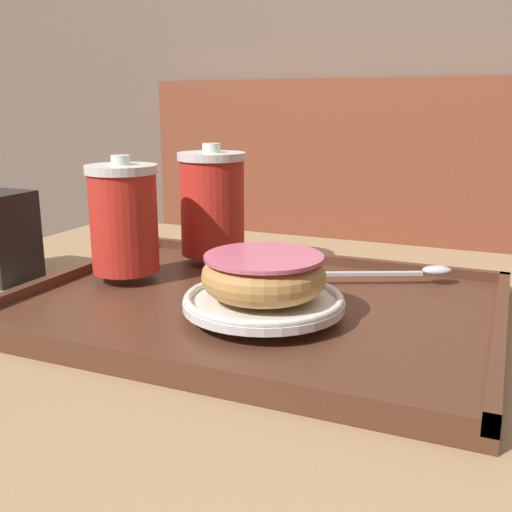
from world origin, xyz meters
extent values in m
cube|color=brown|center=(-0.09, 0.84, 0.23)|extent=(1.15, 0.44, 0.45)
cube|color=brown|center=(-0.09, 1.02, 0.73)|extent=(1.15, 0.08, 0.55)
cube|color=tan|center=(0.00, 0.00, 0.70)|extent=(0.89, 0.84, 0.03)
cube|color=#512D1E|center=(0.04, 0.03, 0.72)|extent=(0.51, 0.39, 0.01)
cube|color=#512D1E|center=(0.04, -0.16, 0.73)|extent=(0.51, 0.01, 0.01)
cube|color=#512D1E|center=(0.04, 0.21, 0.73)|extent=(0.51, 0.01, 0.01)
cube|color=#512D1E|center=(-0.21, 0.03, 0.73)|extent=(0.01, 0.39, 0.01)
cube|color=#512D1E|center=(0.28, 0.03, 0.73)|extent=(0.01, 0.39, 0.01)
cylinder|color=red|center=(-0.14, 0.04, 0.80)|extent=(0.08, 0.08, 0.12)
cylinder|color=white|center=(-0.14, 0.04, 0.86)|extent=(0.09, 0.09, 0.01)
cylinder|color=white|center=(-0.14, 0.04, 0.87)|extent=(0.02, 0.02, 0.01)
cylinder|color=red|center=(-0.08, 0.16, 0.80)|extent=(0.09, 0.09, 0.13)
cylinder|color=white|center=(-0.08, 0.16, 0.87)|extent=(0.09, 0.09, 0.01)
cylinder|color=white|center=(-0.08, 0.16, 0.88)|extent=(0.02, 0.02, 0.01)
cylinder|color=white|center=(0.07, -0.02, 0.74)|extent=(0.16, 0.16, 0.01)
torus|color=white|center=(0.07, -0.02, 0.75)|extent=(0.16, 0.16, 0.01)
torus|color=tan|center=(0.07, -0.02, 0.77)|extent=(0.12, 0.12, 0.04)
cylinder|color=#DB6684|center=(0.07, -0.02, 0.79)|extent=(0.12, 0.12, 0.00)
ellipsoid|color=silver|center=(0.21, 0.17, 0.74)|extent=(0.04, 0.03, 0.01)
cube|color=silver|center=(0.13, 0.14, 0.74)|extent=(0.13, 0.06, 0.00)
camera|label=1|loc=(0.28, -0.54, 0.94)|focal=42.00mm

